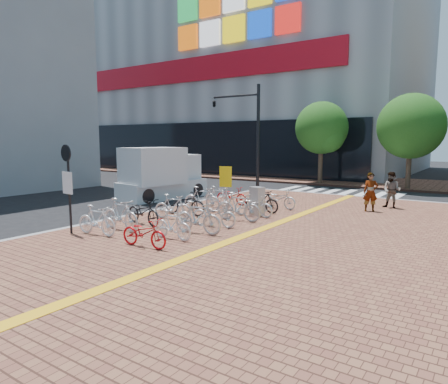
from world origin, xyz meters
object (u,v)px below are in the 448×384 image
Objects in this scene: bike_8 at (144,233)px; notice_sign at (68,178)px; bike_7 at (232,196)px; bike_9 at (172,225)px; yellow_sign at (226,181)px; bike_6 at (217,197)px; bike_3 at (173,207)px; bike_4 at (185,203)px; bike_14 at (262,201)px; bike_15 at (279,199)px; bike_5 at (202,199)px; bike_12 at (239,207)px; bike_11 at (214,214)px; bike_10 at (198,217)px; utility_box at (257,201)px; bike_0 at (97,220)px; traffic_light_pole at (237,119)px; bike_2 at (143,211)px; pedestrian_a at (371,192)px; bike_13 at (253,206)px; bike_1 at (120,215)px; pedestrian_b at (392,190)px; box_truck at (161,174)px.

bike_8 is 0.55× the size of notice_sign.
bike_9 is (2.28, -6.92, 0.03)m from bike_7.
bike_6 is at bearing 139.72° from yellow_sign.
bike_3 is 0.83× the size of bike_4.
bike_14 reaches higher than bike_15.
bike_12 is at bearing -117.34° from bike_5.
bike_11 is at bearing -3.64° from bike_8.
bike_3 reaches higher than bike_11.
bike_10 is 1.53× the size of utility_box.
bike_8 is at bearing -99.90° from bike_0.
utility_box is 9.01m from traffic_light_pole.
pedestrian_a reaches higher than bike_2.
notice_sign reaches higher than yellow_sign.
bike_6 is 2.63m from bike_13.
notice_sign is 0.47× the size of traffic_light_pole.
bike_14 is 0.83× the size of yellow_sign.
bike_6 is 2.31m from bike_14.
bike_13 is (2.54, 4.88, -0.11)m from bike_1.
notice_sign is at bearing -113.14° from pedestrian_b.
bike_4 reaches higher than bike_6.
bike_13 is at bearing -98.92° from bike_6.
notice_sign is at bearing 129.43° from bike_11.
bike_7 is at bearing 45.90° from bike_13.
yellow_sign is at bearing -164.93° from utility_box.
traffic_light_pole is (-5.08, 6.39, 3.82)m from utility_box.
bike_11 is at bearing -108.54° from pedestrian_b.
bike_4 is 1.09× the size of bike_5.
bike_10 is (2.37, -1.41, 0.05)m from bike_3.
bike_7 is (0.07, 6.98, -0.13)m from bike_1.
bike_1 is at bearing 162.41° from bike_15.
bike_0 reaches higher than bike_9.
bike_6 is at bearing 3.43° from bike_1.
traffic_light_pole reaches higher than bike_2.
pedestrian_b is (4.46, 10.23, 0.38)m from bike_9.
bike_3 is at bearing 177.66° from bike_7.
bike_11 is 0.87× the size of yellow_sign.
traffic_light_pole is (-9.36, 1.28, 3.58)m from pedestrian_b.
bike_13 is 7.94m from box_truck.
bike_6 is 5.32m from box_truck.
box_truck is at bearing 83.83° from bike_6.
notice_sign is (-3.33, -0.18, 1.46)m from bike_8.
bike_5 is 1.50m from yellow_sign.
bike_8 is (2.16, -3.68, -0.06)m from bike_3.
pedestrian_b is (6.88, 9.12, 0.35)m from bike_2.
yellow_sign is at bearing 152.56° from bike_15.
notice_sign is at bearing 167.68° from bike_2.
traffic_light_pole reaches higher than bike_12.
bike_15 is at bearing -4.32° from bike_10.
bike_3 reaches higher than bike_15.
notice_sign reaches higher than bike_12.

